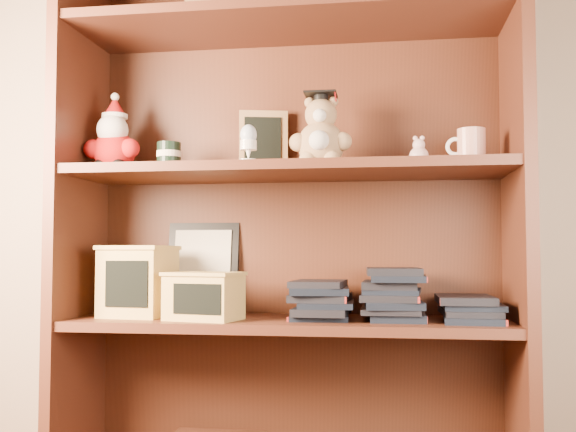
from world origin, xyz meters
name	(u,v)px	position (x,y,z in m)	size (l,w,h in m)	color
bookcase	(290,232)	(-0.08, 1.36, 0.78)	(1.20, 0.35, 1.60)	#502617
shelf_lower	(288,324)	(-0.07, 1.30, 0.54)	(1.14, 0.33, 0.02)	#502617
shelf_upper	(288,172)	(-0.07, 1.30, 0.94)	(1.14, 0.33, 0.02)	#502617
santa_plush	(114,141)	(-0.56, 1.30, 1.03)	(0.16, 0.11, 0.22)	#A50F0F
teachers_tin	(169,156)	(-0.40, 1.30, 0.99)	(0.07, 0.07, 0.07)	black
chalkboard_plaque	(263,143)	(-0.16, 1.42, 1.04)	(0.14, 0.09, 0.18)	#9E7547
egg_cup	(248,143)	(-0.16, 1.23, 1.01)	(0.05, 0.05, 0.10)	white
grad_teddy_bear	(321,137)	(0.02, 1.30, 1.03)	(0.17, 0.14, 0.20)	#A58157
pink_figurine	(419,153)	(0.27, 1.31, 0.98)	(0.05, 0.05, 0.08)	beige
teacher_mug	(471,146)	(0.40, 1.31, 0.99)	(0.10, 0.07, 0.09)	silver
certificate_frame	(203,268)	(-0.34, 1.44, 0.68)	(0.21, 0.05, 0.26)	black
treats_box	(138,281)	(-0.48, 1.30, 0.65)	(0.19, 0.19, 0.19)	#D5B057
pencils_box	(204,296)	(-0.28, 1.24, 0.61)	(0.21, 0.17, 0.12)	#D5B057
book_stack_left	(322,301)	(0.02, 1.30, 0.60)	(0.14, 0.20, 0.10)	black
book_stack_mid	(395,295)	(0.20, 1.30, 0.61)	(0.14, 0.20, 0.13)	black
book_stack_right	(469,309)	(0.39, 1.30, 0.58)	(0.14, 0.20, 0.06)	black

